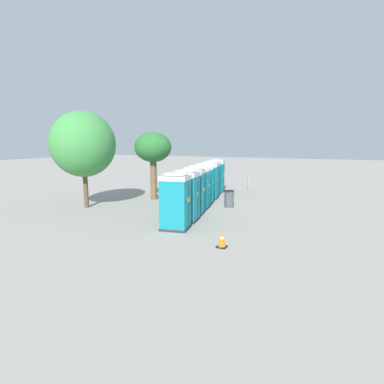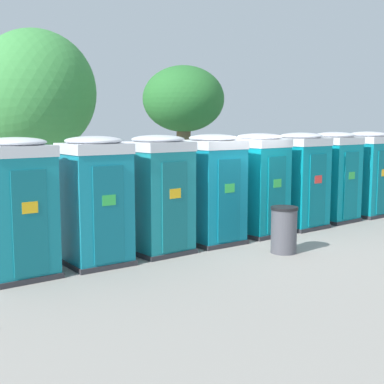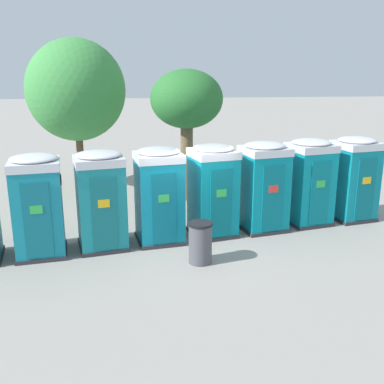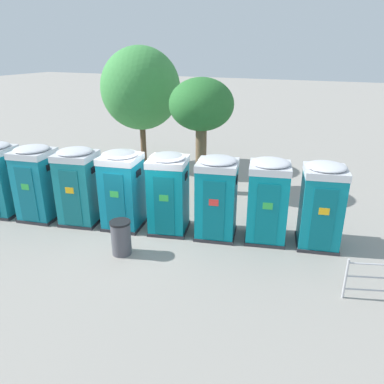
# 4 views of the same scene
# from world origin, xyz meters

# --- Properties ---
(ground_plane) EXTENTS (120.00, 120.00, 0.00)m
(ground_plane) POSITION_xyz_m (0.00, 0.00, 0.00)
(ground_plane) COLOR gray
(portapotty_1) EXTENTS (1.37, 1.37, 2.54)m
(portapotty_1) POSITION_xyz_m (-3.77, -0.50, 1.28)
(portapotty_1) COLOR #2D2D33
(portapotty_1) RESTS_ON ground
(portapotty_2) EXTENTS (1.43, 1.42, 2.54)m
(portapotty_2) POSITION_xyz_m (-2.29, -0.19, 1.28)
(portapotty_2) COLOR #2D2D33
(portapotty_2) RESTS_ON ground
(portapotty_3) EXTENTS (1.39, 1.38, 2.54)m
(portapotty_3) POSITION_xyz_m (-0.79, 0.10, 1.28)
(portapotty_3) COLOR #2D2D33
(portapotty_3) RESTS_ON ground
(portapotty_4) EXTENTS (1.42, 1.44, 2.54)m
(portapotty_4) POSITION_xyz_m (0.69, 0.41, 1.28)
(portapotty_4) COLOR #2D2D33
(portapotty_4) RESTS_ON ground
(portapotty_5) EXTENTS (1.43, 1.42, 2.54)m
(portapotty_5) POSITION_xyz_m (2.19, 0.68, 1.28)
(portapotty_5) COLOR #2D2D33
(portapotty_5) RESTS_ON ground
(portapotty_6) EXTENTS (1.43, 1.43, 2.54)m
(portapotty_6) POSITION_xyz_m (3.67, 1.05, 1.28)
(portapotty_6) COLOR #2D2D33
(portapotty_6) RESTS_ON ground
(portapotty_7) EXTENTS (1.40, 1.41, 2.54)m
(portapotty_7) POSITION_xyz_m (5.17, 1.29, 1.28)
(portapotty_7) COLOR #2D2D33
(portapotty_7) RESTS_ON ground
(street_tree_0) EXTENTS (2.45, 2.45, 4.50)m
(street_tree_0) POSITION_xyz_m (0.34, 3.98, 3.42)
(street_tree_0) COLOR brown
(street_tree_0) RESTS_ON ground
(street_tree_1) EXTENTS (3.67, 3.67, 5.60)m
(street_tree_1) POSITION_xyz_m (-3.58, 6.20, 3.71)
(street_tree_1) COLOR brown
(street_tree_1) RESTS_ON ground
(trash_can) EXTENTS (0.59, 0.59, 1.01)m
(trash_can) POSITION_xyz_m (0.11, -1.44, 0.51)
(trash_can) COLOR #4C4C54
(trash_can) RESTS_ON ground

